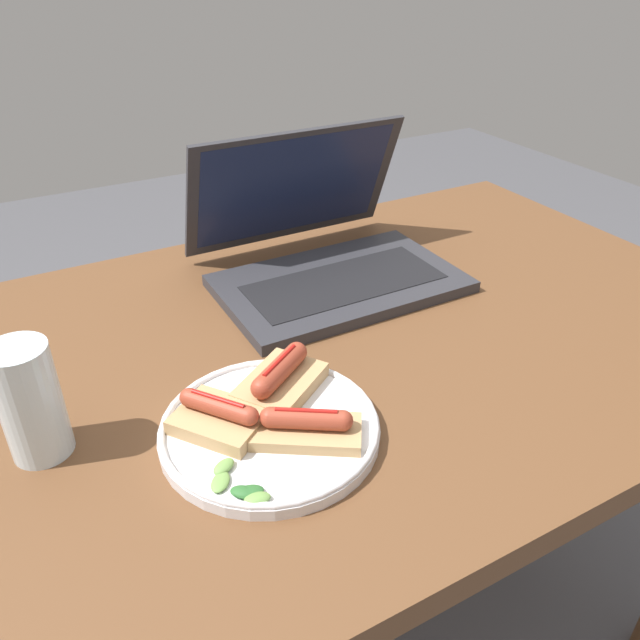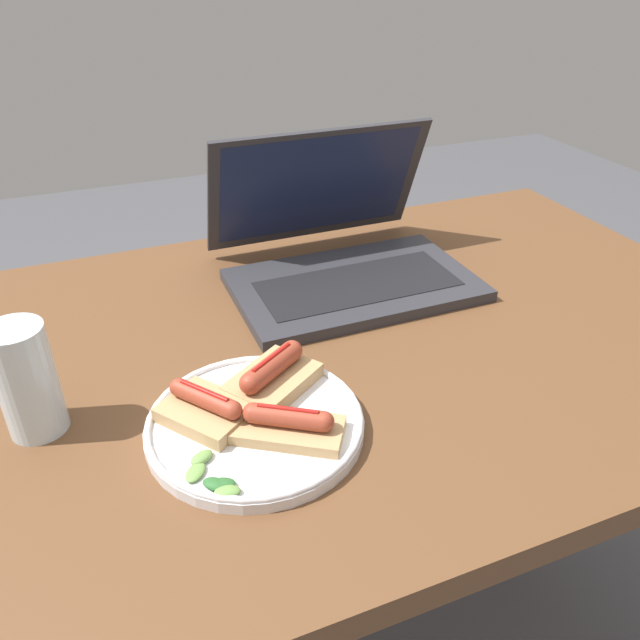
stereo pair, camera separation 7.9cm
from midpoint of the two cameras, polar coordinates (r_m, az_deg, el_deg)
desk at (r=0.89m, az=-1.08°, el=-6.34°), size 1.44×0.79×0.75m
laptop at (r=1.01m, az=4.38°, el=5.89°), size 0.37×0.32×0.22m
plate at (r=0.71m, az=-2.73°, el=-9.52°), size 0.25×0.25×0.02m
sausage_toast_left at (r=0.71m, az=-7.19°, el=-8.08°), size 0.12×0.12×0.04m
sausage_toast_middle at (r=0.68m, az=0.47°, el=-9.68°), size 0.13×0.11×0.04m
sausage_toast_right at (r=0.74m, az=-1.33°, el=-5.22°), size 0.13×0.12×0.05m
salad_pile at (r=0.64m, az=-6.12°, el=-14.37°), size 0.05×0.08×0.01m
drinking_glass at (r=0.73m, az=-22.50°, el=-5.25°), size 0.06×0.06×0.13m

